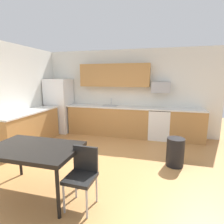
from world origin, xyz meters
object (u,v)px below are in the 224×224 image
at_px(microwave, 161,87).
at_px(trash_bin, 175,152).
at_px(chair_near_table, 83,172).
at_px(refrigerator, 59,106).
at_px(dining_table, 34,151).
at_px(oven_range, 159,124).

height_order(microwave, trash_bin, microwave).
distance_m(chair_near_table, trash_bin, 2.11).
bearing_deg(chair_near_table, refrigerator, 125.21).
relative_size(microwave, dining_table, 0.39).
relative_size(refrigerator, microwave, 3.30).
distance_m(dining_table, chair_near_table, 0.86).
height_order(oven_range, dining_table, oven_range).
distance_m(refrigerator, oven_range, 3.33).
height_order(chair_near_table, trash_bin, chair_near_table).
relative_size(refrigerator, trash_bin, 2.97).
bearing_deg(refrigerator, microwave, 3.12).
distance_m(microwave, dining_table, 3.93).
height_order(refrigerator, microwave, refrigerator).
xyz_separation_m(oven_range, chair_near_table, (-1.02, -3.32, 0.05)).
bearing_deg(microwave, refrigerator, -176.88).
distance_m(microwave, chair_near_table, 3.72).
bearing_deg(refrigerator, oven_range, 1.39).
relative_size(refrigerator, dining_table, 1.27).
bearing_deg(trash_bin, oven_range, 101.57).
height_order(oven_range, trash_bin, oven_range).
xyz_separation_m(refrigerator, oven_range, (3.31, 0.08, -0.44)).
relative_size(chair_near_table, trash_bin, 1.42).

